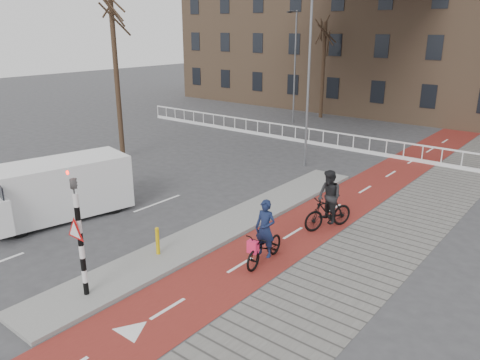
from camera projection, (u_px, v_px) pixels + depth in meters
The scene contains 15 objects.
ground at pixel (158, 276), 13.77m from camera, with size 120.00×120.00×0.00m, color #38383A.
bike_lane at pixel (355, 196), 20.29m from camera, with size 2.50×60.00×0.01m, color maroon.
sidewalk at pixel (420, 211), 18.63m from camera, with size 3.00×60.00×0.01m, color slate.
curb_island at pixel (227, 225), 17.13m from camera, with size 1.80×16.00×0.12m, color gray.
traffic_signal at pixel (79, 231), 12.01m from camera, with size 0.80×0.80×3.68m.
bollard at pixel (158, 241), 14.69m from camera, with size 0.12×0.12×0.89m, color gold.
cyclist_near at pixel (265, 242), 14.31m from camera, with size 0.87×2.03×2.05m.
cyclist_far at pixel (329, 205), 16.71m from camera, with size 1.35×2.11×2.17m.
van at pixel (58, 189), 17.64m from camera, with size 3.10×5.46×2.21m.
railing at pixel (309, 139), 29.25m from camera, with size 28.00×0.10×0.99m.
townhouse_row at pixel (433, 16), 36.84m from camera, with size 46.00×10.00×15.90m.
tree_left at pixel (116, 73), 24.64m from camera, with size 0.27×0.27×9.32m, color black.
tree_mid at pixel (323, 71), 36.75m from camera, with size 0.29×0.29×7.36m, color black.
streetlight_near at pixel (308, 80), 23.24m from camera, with size 0.12×0.12×8.90m, color slate.
streetlight_left at pixel (295, 68), 34.60m from camera, with size 0.12×0.12×8.11m, color slate.
Camera 1 is at (9.52, -8.01, 6.97)m, focal length 35.00 mm.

